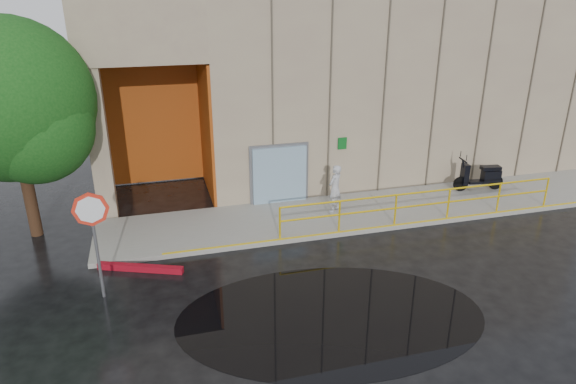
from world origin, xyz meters
name	(u,v)px	position (x,y,z in m)	size (l,w,h in m)	color
ground	(330,296)	(0.00, 0.00, 0.00)	(120.00, 120.00, 0.00)	black
sidewalk	(395,207)	(4.00, 4.50, 0.07)	(20.00, 3.00, 0.15)	gray
building	(359,61)	(5.10, 10.98, 4.21)	(20.00, 10.17, 8.00)	gray
guardrail	(422,206)	(4.25, 3.15, 0.68)	(9.56, 0.06, 1.03)	#DDB10B
person	(335,188)	(1.79, 4.64, 0.96)	(0.59, 0.39, 1.63)	#B1B1B6
scooter	(481,168)	(7.65, 5.03, 1.00)	(1.95, 0.86, 1.48)	black
stop_sign	(93,223)	(-5.50, 1.45, 2.04)	(0.85, 0.11, 2.83)	slate
red_curb	(140,268)	(-4.61, 2.53, 0.09)	(2.40, 0.18, 0.18)	maroon
puddle	(331,317)	(-0.28, -0.84, 0.00)	(7.30, 4.49, 0.01)	black
tree_near	(16,107)	(-7.58, 5.56, 4.07)	(4.68, 4.68, 6.60)	#311F10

